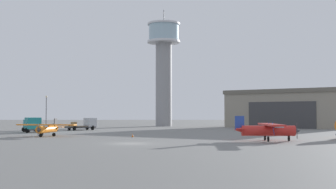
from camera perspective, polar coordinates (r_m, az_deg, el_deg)
The scene contains 9 objects.
ground_plane at distance 50.12m, azimuth -5.24°, elevation -6.70°, with size 400.00×400.00×0.00m, color slate.
control_tower at distance 121.83m, azimuth -0.64°, elevation 4.67°, with size 9.53×9.53×34.11m.
hangar at distance 114.35m, azimuth 16.51°, elevation -1.90°, with size 36.21×32.44×9.71m.
airplane_orange at distance 68.25m, azimuth -16.25°, elevation -4.44°, with size 9.52×7.46×2.80m.
airplane_red at distance 55.87m, azimuth 13.41°, elevation -4.66°, with size 8.70×11.08×3.27m.
truck_box_teal at distance 83.66m, azimuth -18.19°, elevation -3.87°, with size 5.23×7.31×2.84m.
truck_flatbed_silver at distance 93.47m, azimuth -11.35°, elevation -4.01°, with size 6.83×6.40×2.64m.
light_post_west at distance 102.74m, azimuth -16.40°, elevation -1.89°, with size 0.44×0.44×7.88m.
traffic_cone_near_left at distance 63.53m, azimuth -4.93°, elevation -5.61°, with size 0.36×0.36×0.54m.
Camera 1 is at (4.50, -49.80, 3.52)m, focal length 44.46 mm.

